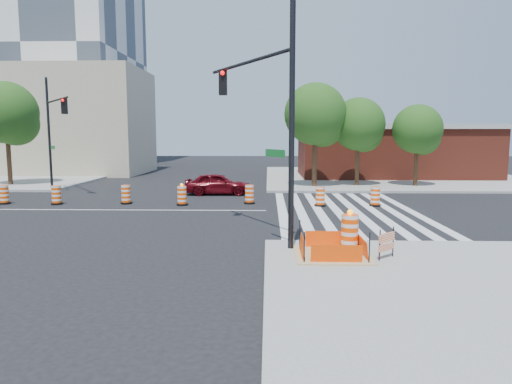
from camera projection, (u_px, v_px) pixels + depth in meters
ground at (126, 210)px, 22.76m from camera, size 120.00×120.00×0.00m
sidewalk_ne at (392, 177)px, 40.14m from camera, size 22.00×22.00×0.15m
crosswalk_east at (346, 211)px, 22.48m from camera, size 6.75×13.50×0.01m
lane_centerline at (126, 210)px, 22.76m from camera, size 14.00×0.12×0.01m
excavation_pit at (332, 253)px, 13.57m from camera, size 2.20×2.20×0.90m
brick_storefront at (393, 151)px, 39.86m from camera, size 16.50×8.50×4.60m
beige_midrise at (72, 122)px, 44.27m from camera, size 14.00×10.00×10.00m
red_coupe at (218, 184)px, 28.59m from camera, size 4.14×1.79×1.39m
signal_pole_se at (265, 101)px, 15.35m from camera, size 3.13×5.27×7.94m
signal_pole_nw at (53, 122)px, 29.28m from camera, size 3.43×4.55×7.37m
pit_drum at (350, 233)px, 14.11m from camera, size 0.66×0.66×1.30m
barricade at (387, 242)px, 13.20m from camera, size 0.59×0.54×0.90m
tree_north_b at (7, 116)px, 32.63m from camera, size 4.43×4.43×7.53m
tree_north_c at (316, 118)px, 31.65m from camera, size 4.31×4.31×7.32m
tree_north_d at (359, 127)px, 32.24m from camera, size 3.74×3.74×6.36m
tree_north_e at (418, 132)px, 32.04m from camera, size 3.45×3.45×5.86m
median_drum_1 at (4, 195)px, 24.68m from camera, size 0.60×0.60×1.02m
median_drum_2 at (56, 196)px, 24.51m from camera, size 0.60×0.60×1.02m
median_drum_3 at (126, 195)px, 24.74m from camera, size 0.60×0.60×1.02m
median_drum_4 at (182, 196)px, 24.23m from camera, size 0.60×0.60×1.18m
median_drum_5 at (249, 195)px, 24.79m from camera, size 0.60×0.60×1.02m
median_drum_6 at (320, 197)px, 23.90m from camera, size 0.60×0.60×1.02m
median_drum_7 at (375, 197)px, 23.93m from camera, size 0.60×0.60×1.02m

